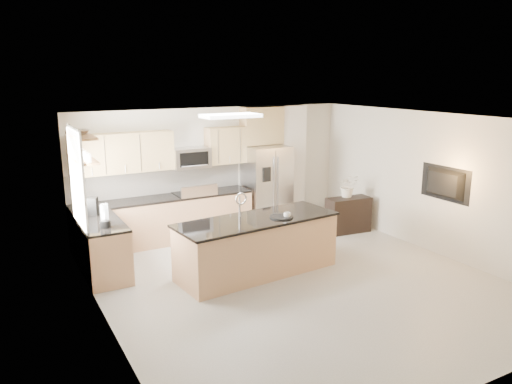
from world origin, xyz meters
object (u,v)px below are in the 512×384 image
flower_vase (348,180)px  platter (281,217)px  range (195,215)px  television (442,184)px  blender (105,217)px  credenza (348,215)px  cup (287,215)px  island (257,246)px  refrigerator (267,187)px  coffee_maker (93,207)px  bowl (80,131)px  kettle (105,217)px  microwave (191,158)px

flower_vase → platter: bearing=-152.4°
range → platter: size_ratio=2.94×
range → television: size_ratio=1.06×
range → blender: size_ratio=3.02×
credenza → range: bearing=162.7°
cup → range: bearing=104.8°
island → cup: island is taller
refrigerator → coffee_maker: size_ratio=5.88×
platter → coffee_maker: (-2.68, 1.78, 0.10)m
blender → bowl: (-0.18, 0.56, 1.30)m
range → island: bearing=-84.8°
credenza → flower_vase: (0.02, 0.07, 0.73)m
refrigerator → television: (1.85, -3.07, 0.46)m
range → platter: (0.58, -2.41, 0.49)m
blender → flower_vase: flower_vase is taller
cup → television: size_ratio=0.11×
cup → kettle: bearing=154.9°
kettle → flower_vase: (5.02, 0.07, 0.08)m
bowl → coffee_maker: bearing=60.7°
kettle → bowl: (-0.23, 0.31, 1.36)m
cup → blender: (-2.73, 1.00, 0.09)m
platter → blender: bearing=160.5°
cup → blender: size_ratio=0.31×
blender → kettle: 0.26m
coffee_maker → flower_vase: (5.09, -0.52, 0.04)m
cup → platter: cup is taller
platter → kettle: 2.87m
range → flower_vase: size_ratio=1.59×
microwave → island: bearing=-85.1°
microwave → island: microwave is taller
blender → refrigerator: bearing=20.8°
kettle → bowl: size_ratio=0.62×
flower_vase → coffee_maker: bearing=174.2°
credenza → flower_vase: size_ratio=1.30×
microwave → kettle: microwave is taller
island → kettle: size_ratio=12.52×
range → bowl: 3.09m
island → blender: size_ratio=7.51×
microwave → bowl: (-2.25, -1.03, 0.75)m
bowl → island: bearing=-28.9°
platter → credenza: bearing=26.4°
cup → coffee_maker: coffee_maker is taller
cup → microwave: bearing=104.1°
platter → blender: 2.82m
credenza → kettle: size_ratio=4.12×
island → blender: (-2.28, 0.79, 0.61)m
refrigerator → credenza: refrigerator is taller
island → range: bearing=89.9°
credenza → coffee_maker: 5.15m
microwave → bowl: bowl is taller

